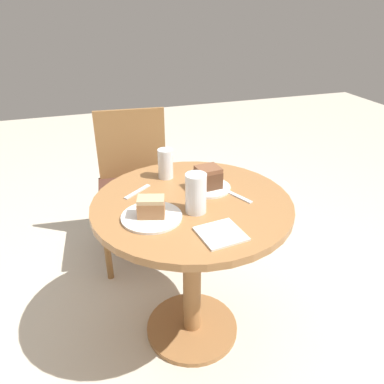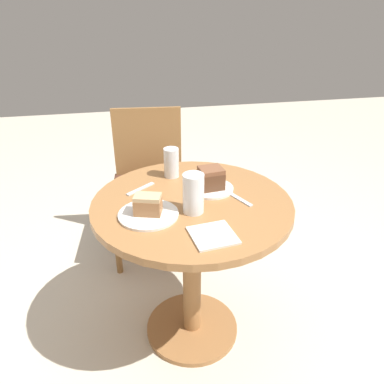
% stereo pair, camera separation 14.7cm
% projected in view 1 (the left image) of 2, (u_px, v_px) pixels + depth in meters
% --- Properties ---
extents(ground_plane, '(8.00, 8.00, 0.00)m').
position_uv_depth(ground_plane, '(192.00, 329.00, 1.82)').
color(ground_plane, beige).
extents(table, '(0.80, 0.80, 0.71)m').
position_uv_depth(table, '(192.00, 239.00, 1.57)').
color(table, '#9E6B3D').
rests_on(table, ground_plane).
extents(chair, '(0.47, 0.48, 0.86)m').
position_uv_depth(chair, '(135.00, 183.00, 2.21)').
color(chair, olive).
rests_on(chair, ground_plane).
extents(plate_near, '(0.19, 0.19, 0.01)m').
position_uv_depth(plate_near, '(208.00, 188.00, 1.58)').
color(plate_near, white).
rests_on(plate_near, table).
extents(plate_far, '(0.23, 0.23, 0.01)m').
position_uv_depth(plate_far, '(152.00, 217.00, 1.37)').
color(plate_far, white).
rests_on(plate_far, table).
extents(cake_slice_near, '(0.11, 0.10, 0.09)m').
position_uv_depth(cake_slice_near, '(208.00, 177.00, 1.56)').
color(cake_slice_near, brown).
rests_on(cake_slice_near, plate_near).
extents(cake_slice_far, '(0.11, 0.09, 0.08)m').
position_uv_depth(cake_slice_far, '(151.00, 207.00, 1.35)').
color(cake_slice_far, '#9E6B42').
rests_on(cake_slice_far, plate_far).
extents(glass_lemonade, '(0.07, 0.07, 0.13)m').
position_uv_depth(glass_lemonade, '(166.00, 165.00, 1.66)').
color(glass_lemonade, beige).
rests_on(glass_lemonade, table).
extents(glass_water, '(0.08, 0.08, 0.15)m').
position_uv_depth(glass_water, '(196.00, 195.00, 1.39)').
color(glass_water, silver).
rests_on(glass_water, table).
extents(napkin_stack, '(0.16, 0.16, 0.01)m').
position_uv_depth(napkin_stack, '(221.00, 234.00, 1.28)').
color(napkin_stack, silver).
rests_on(napkin_stack, table).
extents(fork, '(0.09, 0.17, 0.00)m').
position_uv_depth(fork, '(235.00, 195.00, 1.53)').
color(fork, silver).
rests_on(fork, table).
extents(spoon, '(0.13, 0.10, 0.00)m').
position_uv_depth(spoon, '(137.00, 192.00, 1.55)').
color(spoon, silver).
rests_on(spoon, table).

